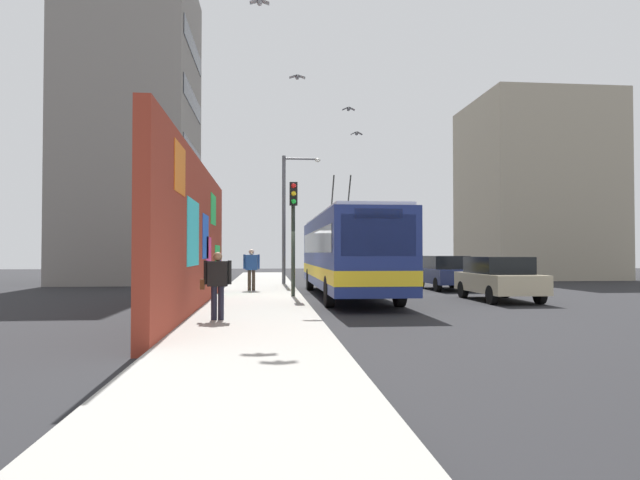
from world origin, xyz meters
name	(u,v)px	position (x,y,z in m)	size (l,w,h in m)	color
ground_plane	(302,300)	(0.00, 0.00, 0.00)	(80.00, 80.00, 0.00)	#232326
sidewalk_slab	(259,298)	(0.00, 1.60, 0.07)	(48.00, 3.20, 0.15)	#9E9B93
graffiti_wall	(197,237)	(-3.89, 3.35, 2.18)	(14.17, 0.32, 4.37)	maroon
building_far_left	(133,129)	(13.00, 9.20, 9.07)	(8.65, 6.91, 18.15)	gray
building_far_right	(535,190)	(15.82, -17.00, 6.05)	(8.51, 8.60, 12.10)	#9E937F
city_bus	(347,251)	(0.99, -1.80, 1.78)	(12.45, 2.54, 4.97)	navy
parked_car_champagne	(499,278)	(-1.18, -7.00, 0.83)	(4.13, 1.88, 1.58)	#C6B793
parked_car_navy	(445,272)	(4.78, -7.00, 0.83)	(4.06, 1.82, 1.58)	navy
pedestrian_near_wall	(217,280)	(-7.16, 2.46, 1.07)	(0.22, 0.72, 1.59)	#1E1E2D
pedestrian_midblock	(251,266)	(2.93, 1.94, 1.17)	(0.23, 0.69, 1.72)	#3F3326
traffic_light	(293,219)	(-0.44, 0.35, 2.94)	(0.49, 0.28, 4.14)	#2D382D
street_lamp	(288,210)	(7.74, 0.22, 3.93)	(0.44, 1.96, 6.54)	#4C4C51
flying_pigeons	(314,72)	(-0.86, -0.38, 8.17)	(9.66, 4.81, 2.38)	slate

